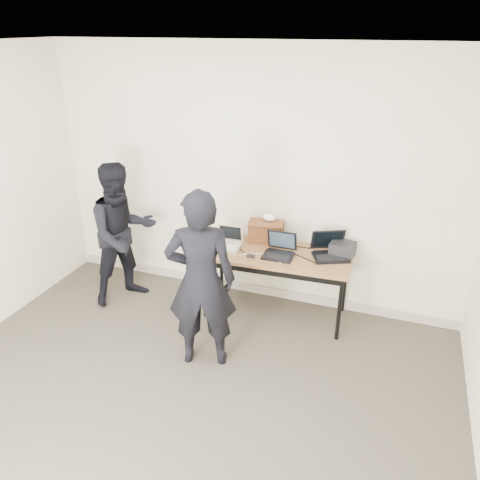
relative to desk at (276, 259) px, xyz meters
The scene contains 13 objects.
room 2.05m from the desk, 101.60° to the right, with size 4.60×4.60×2.80m.
desk is the anchor object (origin of this frame).
laptop_beige 0.53m from the desk, behind, with size 0.28×0.27×0.22m.
laptop_center 0.12m from the desk, 26.77° to the right, with size 0.30×0.29×0.23m.
laptop_right 0.54m from the desk, 14.01° to the left, with size 0.44×0.43×0.25m.
leather_satchel 0.34m from the desk, 128.28° to the left, with size 0.38×0.23×0.25m.
tissue 0.44m from the desk, 122.99° to the left, with size 0.13×0.10×0.08m, color white.
equipment_box 0.67m from the desk, 16.96° to the left, with size 0.23×0.20×0.14m, color black.
power_brick 0.29m from the desk, 142.69° to the right, with size 0.07×0.05×0.03m, color black.
cables 0.08m from the desk, ahead, with size 1.16×0.42×0.01m.
person_typist 1.03m from the desk, 113.68° to the right, with size 0.60×0.40×1.66m, color black.
person_observer 1.66m from the desk, behind, with size 0.76×0.59×1.56m, color black.
baseboard 0.80m from the desk, 138.37° to the left, with size 4.50×0.03×0.10m, color #AEA290.
Camera 1 is at (1.47, -2.21, 2.83)m, focal length 35.00 mm.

